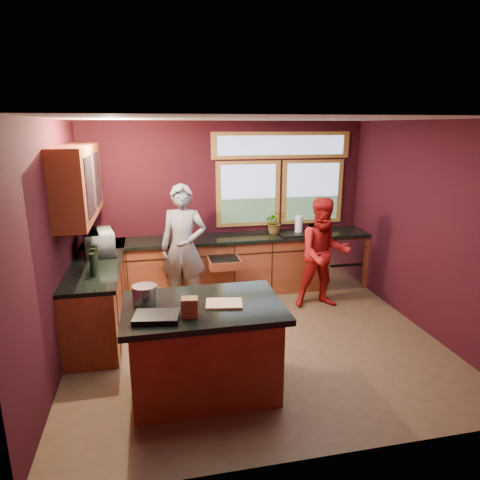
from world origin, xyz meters
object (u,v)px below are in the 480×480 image
object	(u,v)px
island	(204,347)
person_grey	(183,248)
person_red	(324,253)
cutting_board	(224,304)
stock_pot	(145,294)

from	to	relation	value
island	person_grey	bearing A→B (deg)	90.55
person_red	cutting_board	distance (m)	2.53
island	person_red	xyz separation A→B (m)	(1.98, 1.74, 0.34)
island	person_red	distance (m)	2.66
person_red	stock_pot	distance (m)	3.00
island	cutting_board	world-z (taller)	cutting_board
person_red	cutting_board	xyz separation A→B (m)	(-1.78, -1.79, 0.13)
island	person_grey	distance (m)	2.17
cutting_board	person_red	bearing A→B (deg)	45.06
island	person_red	world-z (taller)	person_red
island	person_red	bearing A→B (deg)	41.22
person_red	stock_pot	bearing A→B (deg)	-142.67
person_grey	person_red	distance (m)	2.04
person_grey	stock_pot	world-z (taller)	person_grey
person_grey	island	bearing A→B (deg)	-73.19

